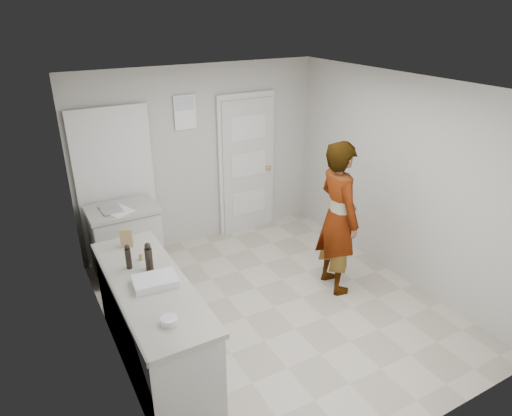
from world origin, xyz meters
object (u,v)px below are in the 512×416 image
spice_jar (141,256)px  oil_cruet_b (128,257)px  cake_mix_box (126,238)px  person (338,218)px  oil_cruet_a (149,257)px  egg_bowl (169,320)px  baking_dish (155,281)px

spice_jar → oil_cruet_b: (-0.14, -0.09, 0.08)m
cake_mix_box → oil_cruet_b: (-0.09, -0.43, 0.02)m
person → oil_cruet_a: 2.25m
oil_cruet_b → oil_cruet_a: bearing=-36.9°
cake_mix_box → egg_bowl: 1.39m
spice_jar → oil_cruet_a: bearing=-85.5°
egg_bowl → cake_mix_box: bearing=88.4°
person → egg_bowl: bearing=117.2°
person → egg_bowl: size_ratio=13.71×
cake_mix_box → baking_dish: 0.81m
spice_jar → baking_dish: spice_jar is taller
cake_mix_box → oil_cruet_b: oil_cruet_b is taller
spice_jar → baking_dish: 0.48m
person → oil_cruet_b: bearing=94.7°
oil_cruet_a → oil_cruet_b: 0.20m
cake_mix_box → egg_bowl: bearing=-72.3°
person → oil_cruet_b: size_ratio=7.37×
baking_dish → egg_bowl: baking_dish is taller
spice_jar → baking_dish: (-0.02, -0.48, -0.00)m
person → spice_jar: size_ratio=26.14×
baking_dish → cake_mix_box: bearing=92.5°
oil_cruet_b → baking_dish: bearing=-71.8°
cake_mix_box → baking_dish: (0.03, -0.81, -0.07)m
cake_mix_box → spice_jar: 0.34m
spice_jar → cake_mix_box: bearing=98.9°
spice_jar → egg_bowl: spice_jar is taller
spice_jar → oil_cruet_b: oil_cruet_b is taller
person → baking_dish: size_ratio=4.55×
oil_cruet_b → egg_bowl: 0.97m
egg_bowl → oil_cruet_a: bearing=82.8°
oil_cruet_a → egg_bowl: 0.86m
oil_cruet_a → baking_dish: bearing=-97.2°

